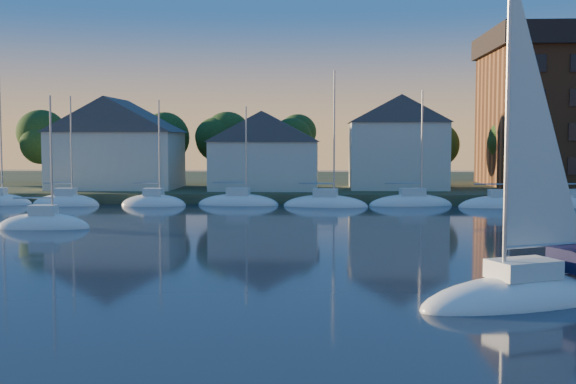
# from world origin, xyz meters

# --- Properties ---
(ground) EXTENTS (260.00, 260.00, 0.00)m
(ground) POSITION_xyz_m (0.00, 0.00, 0.00)
(ground) COLOR black
(ground) RESTS_ON ground
(shoreline_land) EXTENTS (160.00, 50.00, 2.00)m
(shoreline_land) POSITION_xyz_m (0.00, 75.00, 0.00)
(shoreline_land) COLOR #333E24
(shoreline_land) RESTS_ON ground
(wooden_dock) EXTENTS (120.00, 3.00, 1.00)m
(wooden_dock) POSITION_xyz_m (0.00, 52.00, 0.00)
(wooden_dock) COLOR brown
(wooden_dock) RESTS_ON ground
(clubhouse_west) EXTENTS (13.65, 9.45, 9.64)m
(clubhouse_west) POSITION_xyz_m (-22.00, 58.00, 5.93)
(clubhouse_west) COLOR silver
(clubhouse_west) RESTS_ON shoreline_land
(clubhouse_centre) EXTENTS (11.55, 8.40, 8.08)m
(clubhouse_centre) POSITION_xyz_m (-6.00, 57.00, 5.13)
(clubhouse_centre) COLOR silver
(clubhouse_centre) RESTS_ON shoreline_land
(clubhouse_east) EXTENTS (10.50, 8.40, 9.80)m
(clubhouse_east) POSITION_xyz_m (8.00, 59.00, 6.00)
(clubhouse_east) COLOR silver
(clubhouse_east) RESTS_ON shoreline_land
(tree_line) EXTENTS (93.40, 5.40, 8.90)m
(tree_line) POSITION_xyz_m (2.00, 63.00, 7.18)
(tree_line) COLOR #372619
(tree_line) RESTS_ON shoreline_land
(moored_fleet) EXTENTS (87.50, 2.40, 12.05)m
(moored_fleet) POSITION_xyz_m (0.00, 49.00, 0.10)
(moored_fleet) COLOR white
(moored_fleet) RESTS_ON ground
(hero_sailboat) EXTENTS (9.39, 6.43, 14.06)m
(hero_sailboat) POSITION_xyz_m (7.96, 9.13, 0.59)
(hero_sailboat) COLOR white
(hero_sailboat) RESTS_ON ground
(drifting_sailboat_left) EXTENTS (6.61, 2.59, 10.37)m
(drifting_sailboat_left) POSITION_xyz_m (-19.37, 30.75, 0.10)
(drifting_sailboat_left) COLOR white
(drifting_sailboat_left) RESTS_ON ground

